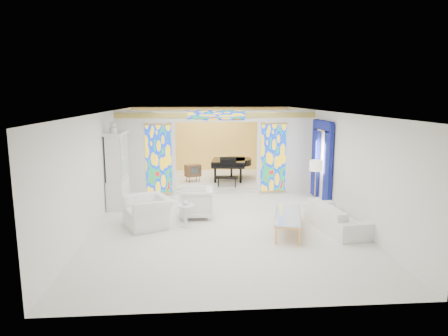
{
  "coord_description": "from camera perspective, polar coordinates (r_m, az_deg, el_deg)",
  "views": [
    {
      "loc": [
        -0.79,
        -12.01,
        3.46
      ],
      "look_at": [
        0.13,
        0.2,
        1.26
      ],
      "focal_mm": 32.0,
      "sensor_mm": 36.0,
      "label": 1
    }
  ],
  "objects": [
    {
      "name": "coffee_table",
      "position": [
        10.52,
        9.13,
        -6.72
      ],
      "size": [
        1.12,
        2.19,
        0.47
      ],
      "rotation": [
        0.0,
        0.0,
        -0.24
      ],
      "color": "silver",
      "rests_on": "floor"
    },
    {
      "name": "partition_wall",
      "position": [
        14.14,
        -1.09,
        2.83
      ],
      "size": [
        7.0,
        0.22,
        3.0
      ],
      "color": "white",
      "rests_on": "floor"
    },
    {
      "name": "stained_glass_transom",
      "position": [
        13.94,
        -1.08,
        7.53
      ],
      "size": [
        2.0,
        0.04,
        0.34
      ],
      "primitive_type": "cube",
      "color": "gold",
      "rests_on": "partition_wall"
    },
    {
      "name": "side_table",
      "position": [
        10.85,
        -5.5,
        -6.31
      ],
      "size": [
        0.63,
        0.63,
        0.6
      ],
      "rotation": [
        0.0,
        0.0,
        0.41
      ],
      "color": "white",
      "rests_on": "floor"
    },
    {
      "name": "blue_drapes",
      "position": [
        13.51,
        13.79,
        1.86
      ],
      "size": [
        0.14,
        1.85,
        2.65
      ],
      "color": "navy",
      "rests_on": "wall_right"
    },
    {
      "name": "wall_right",
      "position": [
        12.9,
        15.15,
        1.07
      ],
      "size": [
        0.02,
        12.0,
        3.0
      ],
      "primitive_type": "cube",
      "color": "white",
      "rests_on": "floor"
    },
    {
      "name": "gold_curtain_back",
      "position": [
        18.01,
        -1.78,
        3.91
      ],
      "size": [
        6.7,
        0.1,
        2.9
      ],
      "primitive_type": "cube",
      "color": "gold",
      "rests_on": "wall_back"
    },
    {
      "name": "tv_console",
      "position": [
        15.64,
        -4.47,
        -0.37
      ],
      "size": [
        0.68,
        0.59,
        0.66
      ],
      "rotation": [
        0.0,
        0.0,
        0.44
      ],
      "color": "brown",
      "rests_on": "alcove_platform"
    },
    {
      "name": "wall_front",
      "position": [
        6.37,
        3.02,
        -7.77
      ],
      "size": [
        7.0,
        0.02,
        3.0
      ],
      "primitive_type": "cube",
      "color": "white",
      "rests_on": "floor"
    },
    {
      "name": "chandelier",
      "position": [
        16.07,
        -0.79,
        6.92
      ],
      "size": [
        0.48,
        0.48,
        0.3
      ],
      "primitive_type": "cylinder",
      "color": "#DC9A4D",
      "rests_on": "ceiling"
    },
    {
      "name": "vase",
      "position": [
        10.77,
        -5.52,
        -4.79
      ],
      "size": [
        0.21,
        0.21,
        0.18
      ],
      "primitive_type": "imported",
      "rotation": [
        0.0,
        0.0,
        -0.25
      ],
      "color": "silver",
      "rests_on": "side_table"
    },
    {
      "name": "wall_back",
      "position": [
        18.13,
        -1.8,
        3.96
      ],
      "size": [
        7.0,
        0.02,
        3.0
      ],
      "primitive_type": "cube",
      "color": "white",
      "rests_on": "floor"
    },
    {
      "name": "wall_left",
      "position": [
        12.47,
        -16.82,
        0.68
      ],
      "size": [
        0.02,
        12.0,
        3.0
      ],
      "primitive_type": "cube",
      "color": "white",
      "rests_on": "floor"
    },
    {
      "name": "ceiling",
      "position": [
        12.05,
        -0.57,
        7.98
      ],
      "size": [
        7.0,
        12.0,
        0.02
      ],
      "primitive_type": "cube",
      "color": "white",
      "rests_on": "wall_back"
    },
    {
      "name": "grand_piano",
      "position": [
        15.97,
        1.12,
        0.75
      ],
      "size": [
        1.77,
        2.54,
        0.99
      ],
      "rotation": [
        0.0,
        0.0,
        -0.13
      ],
      "color": "black",
      "rests_on": "alcove_platform"
    },
    {
      "name": "stained_glass_right",
      "position": [
        14.35,
        7.07,
        1.43
      ],
      "size": [
        0.9,
        0.04,
        2.4
      ],
      "primitive_type": "cube",
      "color": "gold",
      "rests_on": "partition_wall"
    },
    {
      "name": "alcove_platform",
      "position": [
        16.48,
        -1.48,
        -1.64
      ],
      "size": [
        6.8,
        3.8,
        0.18
      ],
      "primitive_type": "cube",
      "color": "white",
      "rests_on": "floor"
    },
    {
      "name": "floor",
      "position": [
        12.52,
        -0.54,
        -5.87
      ],
      "size": [
        12.0,
        12.0,
        0.0
      ],
      "primitive_type": "plane",
      "color": "white",
      "rests_on": "ground"
    },
    {
      "name": "sofa",
      "position": [
        11.04,
        15.78,
        -6.67
      ],
      "size": [
        1.21,
        2.39,
        0.67
      ],
      "primitive_type": "imported",
      "rotation": [
        0.0,
        0.0,
        1.71
      ],
      "color": "silver",
      "rests_on": "floor"
    },
    {
      "name": "china_cabinet",
      "position": [
        13.04,
        -14.98,
        -0.3
      ],
      "size": [
        0.56,
        1.46,
        2.72
      ],
      "color": "white",
      "rests_on": "floor"
    },
    {
      "name": "armchair_right",
      "position": [
        11.61,
        -4.02,
        -4.96
      ],
      "size": [
        0.97,
        0.94,
        0.87
      ],
      "primitive_type": "imported",
      "rotation": [
        0.0,
        0.0,
        -1.59
      ],
      "color": "white",
      "rests_on": "floor"
    },
    {
      "name": "floor_lamp",
      "position": [
        12.2,
        13.0,
        -0.02
      ],
      "size": [
        0.5,
        0.5,
        1.59
      ],
      "rotation": [
        0.0,
        0.0,
        -0.38
      ],
      "color": "#DC9A4D",
      "rests_on": "floor"
    },
    {
      "name": "stained_glass_left",
      "position": [
        14.12,
        -9.31,
        1.23
      ],
      "size": [
        0.9,
        0.04,
        2.4
      ],
      "primitive_type": "cube",
      "color": "gold",
      "rests_on": "partition_wall"
    },
    {
      "name": "armchair_left",
      "position": [
        10.98,
        -10.87,
        -6.17
      ],
      "size": [
        1.5,
        1.58,
        0.81
      ],
      "primitive_type": "imported",
      "rotation": [
        0.0,
        0.0,
        -1.16
      ],
      "color": "silver",
      "rests_on": "floor"
    }
  ]
}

